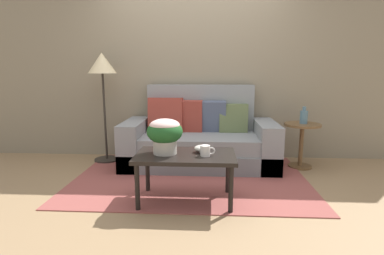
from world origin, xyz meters
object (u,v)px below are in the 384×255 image
object	(u,v)px
table_vase	(304,117)
coffee_mug	(206,151)
potted_plant	(165,132)
coffee_table	(186,159)
snack_bowl	(202,148)
floor_lamp	(102,73)
couch	(199,141)
side_table	(302,137)

from	to	relation	value
table_vase	coffee_mug	bearing A→B (deg)	-135.79
potted_plant	table_vase	distance (m)	1.97
coffee_table	table_vase	size ratio (longest dim) A/B	4.26
coffee_mug	snack_bowl	bearing A→B (deg)	107.41
potted_plant	snack_bowl	xyz separation A→B (m)	(0.34, 0.06, -0.16)
floor_lamp	table_vase	bearing A→B (deg)	-2.97
snack_bowl	coffee_mug	bearing A→B (deg)	-72.59
couch	table_vase	distance (m)	1.38
side_table	table_vase	bearing A→B (deg)	15.91
side_table	potted_plant	bearing A→B (deg)	-144.73
potted_plant	table_vase	bearing A→B (deg)	35.17
couch	table_vase	bearing A→B (deg)	-1.94
coffee_table	coffee_mug	distance (m)	0.22
couch	side_table	size ratio (longest dim) A/B	3.42
couch	side_table	xyz separation A→B (m)	(1.32, -0.05, 0.07)
table_vase	coffee_table	bearing A→B (deg)	-141.24
side_table	snack_bowl	xyz separation A→B (m)	(-1.26, -1.07, 0.11)
coffee_table	table_vase	xyz separation A→B (m)	(1.42, 1.14, 0.25)
coffee_table	table_vase	world-z (taller)	table_vase
couch	snack_bowl	bearing A→B (deg)	-86.74
side_table	couch	bearing A→B (deg)	177.92
coffee_mug	table_vase	distance (m)	1.72
side_table	coffee_mug	world-z (taller)	side_table
couch	coffee_mug	world-z (taller)	couch
table_vase	couch	bearing A→B (deg)	178.06
potted_plant	table_vase	world-z (taller)	potted_plant
coffee_table	snack_bowl	distance (m)	0.19
side_table	floor_lamp	bearing A→B (deg)	176.96
side_table	coffee_table	bearing A→B (deg)	-141.11
snack_bowl	coffee_table	bearing A→B (deg)	-156.02
couch	coffee_mug	size ratio (longest dim) A/B	14.56
coffee_table	floor_lamp	xyz separation A→B (m)	(-1.21, 1.28, 0.80)
coffee_mug	snack_bowl	size ratio (longest dim) A/B	0.96
potted_plant	snack_bowl	world-z (taller)	potted_plant
couch	floor_lamp	xyz separation A→B (m)	(-1.30, 0.09, 0.89)
coffee_table	potted_plant	size ratio (longest dim) A/B	2.78
couch	table_vase	xyz separation A→B (m)	(1.33, -0.05, 0.34)
side_table	potted_plant	world-z (taller)	potted_plant
couch	table_vase	size ratio (longest dim) A/B	9.06
side_table	table_vase	size ratio (longest dim) A/B	2.65
floor_lamp	snack_bowl	distance (m)	1.95
floor_lamp	coffee_mug	distance (m)	2.05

